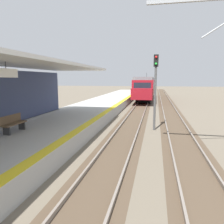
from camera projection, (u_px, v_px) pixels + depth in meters
name	position (u px, v px, depth m)	size (l,w,h in m)	color
station_platform	(60.00, 126.00, 14.29)	(5.00, 80.00, 0.91)	#A8A8A3
track_pair_nearest_platform	(132.00, 123.00, 17.36)	(2.34, 120.00, 0.16)	#4C3D2D
track_pair_middle	(175.00, 125.00, 16.68)	(2.34, 120.00, 0.16)	#4C3D2D
approaching_train	(145.00, 87.00, 37.46)	(2.93, 19.60, 4.76)	maroon
rail_signal_post	(155.00, 85.00, 14.64)	(0.32, 0.34, 5.20)	#4C4C4C
platform_bench	(13.00, 123.00, 10.82)	(0.45, 1.60, 0.88)	brown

